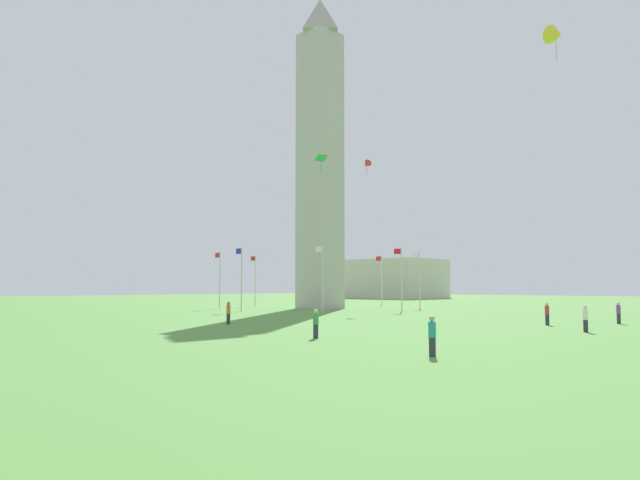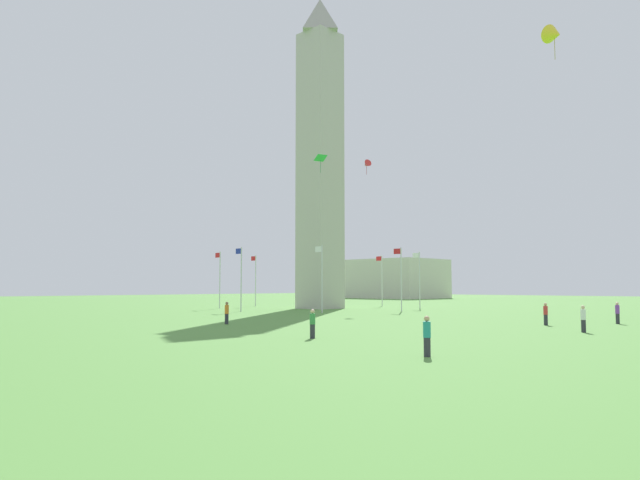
% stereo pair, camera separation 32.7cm
% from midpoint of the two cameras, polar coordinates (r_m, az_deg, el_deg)
% --- Properties ---
extents(ground_plane, '(260.00, 260.00, 0.00)m').
position_cam_midpoint_polar(ground_plane, '(79.55, 0.12, -6.53)').
color(ground_plane, '#548C3D').
extents(obelisk_monument, '(4.65, 4.65, 42.27)m').
position_cam_midpoint_polar(obelisk_monument, '(81.55, 0.12, 8.48)').
color(obelisk_monument, '#B7B2A8').
rests_on(obelisk_monument, ground).
extents(flagpole_n, '(1.12, 0.14, 7.50)m').
position_cam_midpoint_polar(flagpole_n, '(89.23, -6.05, -3.62)').
color(flagpole_n, silver).
rests_on(flagpole_n, ground).
extents(flagpole_ne, '(1.12, 0.14, 7.50)m').
position_cam_midpoint_polar(flagpole_ne, '(80.40, -9.40, -3.50)').
color(flagpole_ne, silver).
rests_on(flagpole_ne, ground).
extents(flagpole_e, '(1.12, 0.14, 7.50)m').
position_cam_midpoint_polar(flagpole_e, '(70.62, -7.39, -3.41)').
color(flagpole_e, silver).
rests_on(flagpole_e, ground).
extents(flagpole_se, '(1.12, 0.14, 7.50)m').
position_cam_midpoint_polar(flagpole_se, '(66.33, 0.30, -3.38)').
color(flagpole_se, silver).
rests_on(flagpole_se, ground).
extents(flagpole_s, '(1.12, 0.14, 7.50)m').
position_cam_midpoint_polar(flagpole_s, '(71.02, 7.81, -3.41)').
color(flagpole_s, silver).
rests_on(flagpole_s, ground).
extents(flagpole_sw, '(1.12, 0.14, 7.50)m').
position_cam_midpoint_polar(flagpole_sw, '(80.88, 9.51, -3.51)').
color(flagpole_sw, silver).
rests_on(flagpole_sw, ground).
extents(flagpole_w, '(1.12, 0.14, 7.50)m').
position_cam_midpoint_polar(flagpole_w, '(89.55, 5.98, -3.62)').
color(flagpole_w, silver).
rests_on(flagpole_w, ground).
extents(flagpole_nw, '(1.12, 0.14, 7.50)m').
position_cam_midpoint_polar(flagpole_nw, '(92.77, -0.07, -3.67)').
color(flagpole_nw, silver).
rests_on(flagpole_nw, ground).
extents(person_teal_shirt, '(0.32, 0.32, 1.71)m').
position_cam_midpoint_polar(person_teal_shirt, '(25.94, 10.48, -8.99)').
color(person_teal_shirt, '#2D2D38').
rests_on(person_teal_shirt, ground).
extents(person_orange_shirt, '(0.32, 0.32, 1.74)m').
position_cam_midpoint_polar(person_orange_shirt, '(47.60, -8.65, -6.87)').
color(person_orange_shirt, '#2D2D38').
rests_on(person_orange_shirt, ground).
extents(person_white_shirt, '(0.32, 0.32, 1.72)m').
position_cam_midpoint_polar(person_white_shirt, '(42.32, 23.93, -6.87)').
color(person_white_shirt, '#2D2D38').
rests_on(person_white_shirt, ground).
extents(person_green_shirt, '(0.32, 0.32, 1.65)m').
position_cam_midpoint_polar(person_green_shirt, '(34.29, -0.44, -7.98)').
color(person_green_shirt, '#2D2D38').
rests_on(person_green_shirt, ground).
extents(person_purple_shirt, '(0.32, 0.32, 1.71)m').
position_cam_midpoint_polar(person_purple_shirt, '(52.85, 26.57, -6.23)').
color(person_purple_shirt, '#2D2D38').
rests_on(person_purple_shirt, ground).
extents(person_red_shirt, '(0.32, 0.32, 1.69)m').
position_cam_midpoint_polar(person_red_shirt, '(48.89, 20.82, -6.59)').
color(person_red_shirt, '#2D2D38').
rests_on(person_red_shirt, ground).
extents(kite_red_delta, '(1.40, 1.30, 1.93)m').
position_cam_midpoint_polar(kite_red_delta, '(77.46, 4.56, 7.17)').
color(kite_red_delta, red).
extents(kite_green_diamond, '(1.39, 1.46, 1.92)m').
position_cam_midpoint_polar(kite_green_diamond, '(65.58, 0.20, 7.75)').
color(kite_green_diamond, green).
extents(kite_yellow_delta, '(2.21, 2.05, 2.95)m').
position_cam_midpoint_polar(kite_yellow_delta, '(52.61, 21.53, 17.71)').
color(kite_yellow_delta, yellow).
extents(distant_building, '(23.08, 17.65, 9.44)m').
position_cam_midpoint_polar(distant_building, '(150.09, 6.91, -3.69)').
color(distant_building, beige).
rests_on(distant_building, ground).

